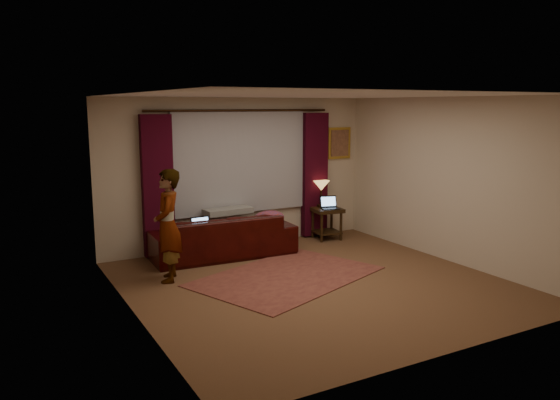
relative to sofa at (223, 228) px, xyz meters
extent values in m
cube|color=brown|center=(0.57, -1.94, -0.48)|extent=(5.00, 5.00, 0.01)
cube|color=silver|center=(0.57, -1.94, 2.12)|extent=(5.00, 5.00, 0.02)
cube|color=beige|center=(0.57, 0.56, 0.82)|extent=(5.00, 0.02, 2.60)
cube|color=beige|center=(0.57, -4.44, 0.82)|extent=(5.00, 0.02, 2.60)
cube|color=beige|center=(-1.93, -1.94, 0.82)|extent=(0.02, 5.00, 2.60)
cube|color=beige|center=(3.07, -1.94, 0.82)|extent=(0.02, 5.00, 2.60)
cube|color=#A0A1A8|center=(0.57, 0.50, 1.02)|extent=(2.50, 0.05, 1.80)
cube|color=#340514|center=(-0.93, 0.45, 0.70)|extent=(0.50, 0.14, 2.30)
cube|color=#340514|center=(2.07, 0.45, 0.70)|extent=(0.50, 0.14, 2.30)
cylinder|color=black|center=(0.57, 0.45, 1.90)|extent=(0.04, 0.04, 3.40)
cube|color=gold|center=(2.67, 0.53, 1.27)|extent=(0.50, 0.04, 0.60)
imported|color=black|center=(0.00, 0.00, 0.00)|extent=(2.40, 1.12, 0.95)
cube|color=gray|center=(0.21, 0.26, 0.48)|extent=(0.85, 0.38, 0.10)
ellipsoid|color=brown|center=(0.80, -0.13, 0.11)|extent=(0.56, 0.45, 0.23)
cube|color=brown|center=(0.38, -1.47, -0.47)|extent=(3.07, 2.56, 0.01)
cube|color=black|center=(2.16, 0.15, -0.18)|extent=(0.58, 0.58, 0.59)
imported|color=gray|center=(-1.17, -0.80, 0.32)|extent=(0.60, 0.60, 1.60)
camera|label=1|loc=(-3.40, -8.12, 2.00)|focal=35.00mm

